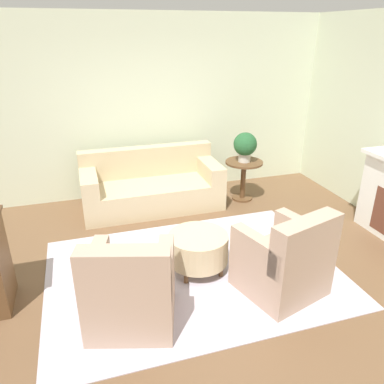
{
  "coord_description": "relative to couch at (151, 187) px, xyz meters",
  "views": [
    {
      "loc": [
        -1.07,
        -3.37,
        2.52
      ],
      "look_at": [
        0.15,
        0.55,
        0.75
      ],
      "focal_mm": 35.0,
      "sensor_mm": 36.0,
      "label": 1
    }
  ],
  "objects": [
    {
      "name": "rug",
      "position": [
        0.09,
        -1.89,
        -0.31
      ],
      "size": [
        3.22,
        2.3,
        0.01
      ],
      "color": "#BCB2C1",
      "rests_on": "ground_plane"
    },
    {
      "name": "armchair_right",
      "position": [
        0.87,
        -2.48,
        0.06
      ],
      "size": [
        0.94,
        0.93,
        0.93
      ],
      "color": "tan",
      "rests_on": "rug"
    },
    {
      "name": "potted_plant_on_side_table",
      "position": [
        1.45,
        -0.19,
        0.59
      ],
      "size": [
        0.36,
        0.36,
        0.46
      ],
      "color": "beige",
      "rests_on": "side_table"
    },
    {
      "name": "ground_plane",
      "position": [
        0.09,
        -1.89,
        -0.31
      ],
      "size": [
        16.0,
        16.0,
        0.0
      ],
      "primitive_type": "plane",
      "color": "brown"
    },
    {
      "name": "ottoman_table",
      "position": [
        0.15,
        -1.85,
        -0.02
      ],
      "size": [
        0.67,
        0.67,
        0.44
      ],
      "color": "#C6B289",
      "rests_on": "rug"
    },
    {
      "name": "armchair_left",
      "position": [
        -0.7,
        -2.48,
        0.06
      ],
      "size": [
        0.94,
        0.93,
        0.93
      ],
      "color": "tan",
      "rests_on": "rug"
    },
    {
      "name": "couch",
      "position": [
        0.0,
        0.0,
        0.0
      ],
      "size": [
        2.08,
        0.91,
        0.87
      ],
      "color": "#C6B289",
      "rests_on": "ground_plane"
    },
    {
      "name": "wall_back",
      "position": [
        0.09,
        0.65,
        1.09
      ],
      "size": [
        8.96,
        0.12,
        2.8
      ],
      "color": "beige",
      "rests_on": "ground_plane"
    },
    {
      "name": "side_table",
      "position": [
        1.45,
        -0.19,
        0.13
      ],
      "size": [
        0.59,
        0.59,
        0.64
      ],
      "color": "brown",
      "rests_on": "ground_plane"
    }
  ]
}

